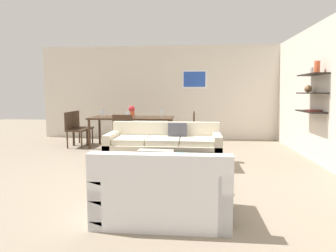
{
  "coord_description": "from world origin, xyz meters",
  "views": [
    {
      "loc": [
        0.67,
        -5.21,
        1.37
      ],
      "look_at": [
        0.17,
        0.2,
        0.75
      ],
      "focal_mm": 31.87,
      "sensor_mm": 36.0,
      "label": 1
    }
  ],
  "objects": [
    {
      "name": "dining_chair_foot",
      "position": [
        -0.91,
        1.23,
        0.5
      ],
      "size": [
        0.44,
        0.44,
        0.88
      ],
      "color": "#422D1E",
      "rests_on": "ground"
    },
    {
      "name": "dining_chair_left_near",
      "position": [
        -2.34,
        1.89,
        0.5
      ],
      "size": [
        0.44,
        0.44,
        0.88
      ],
      "color": "#422D1E",
      "rests_on": "ground"
    },
    {
      "name": "wine_glass_foot",
      "position": [
        -0.91,
        1.7,
        0.87
      ],
      "size": [
        0.08,
        0.08,
        0.17
      ],
      "color": "silver",
      "rests_on": "dining_table"
    },
    {
      "name": "wine_glass_right_far",
      "position": [
        -0.17,
        2.2,
        0.88
      ],
      "size": [
        0.06,
        0.06,
        0.18
      ],
      "color": "silver",
      "rests_on": "dining_table"
    },
    {
      "name": "wine_glass_left_near",
      "position": [
        -1.65,
        1.98,
        0.87
      ],
      "size": [
        0.08,
        0.08,
        0.17
      ],
      "color": "silver",
      "rests_on": "dining_table"
    },
    {
      "name": "coffee_table",
      "position": [
        0.4,
        -0.79,
        0.19
      ],
      "size": [
        1.13,
        1.0,
        0.38
      ],
      "color": "black",
      "rests_on": "ground"
    },
    {
      "name": "loveseat_white",
      "position": [
        0.33,
        -2.08,
        0.29
      ],
      "size": [
        1.4,
        0.9,
        0.78
      ],
      "color": "white",
      "rests_on": "ground"
    },
    {
      "name": "dining_chair_right_far",
      "position": [
        0.52,
        2.29,
        0.5
      ],
      "size": [
        0.44,
        0.44,
        0.88
      ],
      "color": "#422D1E",
      "rests_on": "ground"
    },
    {
      "name": "back_wall_unit",
      "position": [
        0.3,
        3.53,
        1.35
      ],
      "size": [
        8.4,
        0.09,
        2.7
      ],
      "color": "silver",
      "rests_on": "ground"
    },
    {
      "name": "sofa_beige",
      "position": [
        0.08,
        0.34,
        0.29
      ],
      "size": [
        2.12,
        0.9,
        0.78
      ],
      "color": "beige",
      "rests_on": "ground"
    },
    {
      "name": "right_wall_shelf_unit",
      "position": [
        3.03,
        0.6,
        1.35
      ],
      "size": [
        0.34,
        8.2,
        2.7
      ],
      "color": "silver",
      "rests_on": "ground"
    },
    {
      "name": "centerpiece_vase",
      "position": [
        -0.93,
        2.15,
        0.9
      ],
      "size": [
        0.16,
        0.16,
        0.28
      ],
      "color": "#D85933",
      "rests_on": "dining_table"
    },
    {
      "name": "decorative_bowl",
      "position": [
        0.44,
        -0.86,
        0.42
      ],
      "size": [
        0.29,
        0.29,
        0.08
      ],
      "color": "#19666B",
      "rests_on": "coffee_table"
    },
    {
      "name": "ground_plane",
      "position": [
        0.0,
        0.0,
        0.0
      ],
      "size": [
        18.0,
        18.0,
        0.0
      ],
      "primitive_type": "plane",
      "color": "gray"
    },
    {
      "name": "dining_chair_left_far",
      "position": [
        -2.34,
        2.29,
        0.5
      ],
      "size": [
        0.44,
        0.44,
        0.88
      ],
      "color": "#422D1E",
      "rests_on": "ground"
    },
    {
      "name": "dining_table",
      "position": [
        -0.91,
        2.09,
        0.68
      ],
      "size": [
        2.05,
        0.9,
        0.75
      ],
      "color": "#422D1E",
      "rests_on": "ground"
    },
    {
      "name": "wine_glass_left_far",
      "position": [
        -1.65,
        2.2,
        0.86
      ],
      "size": [
        0.07,
        0.07,
        0.16
      ],
      "color": "silver",
      "rests_on": "dining_table"
    }
  ]
}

